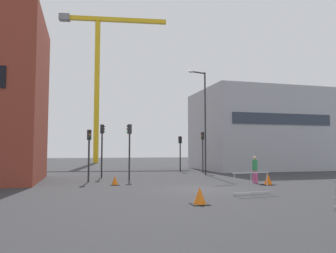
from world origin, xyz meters
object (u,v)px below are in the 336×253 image
at_px(traffic_light_median, 129,142).
at_px(traffic_light_far, 203,145).
at_px(traffic_light_near, 102,142).
at_px(pedestrian_walking, 255,167).
at_px(construction_crane, 100,65).
at_px(streetlamp_tall, 204,115).
at_px(traffic_cone_orange, 268,180).
at_px(traffic_cone_striped, 115,181).
at_px(traffic_light_crosswalk, 89,146).
at_px(traffic_cone_on_verge, 200,196).
at_px(traffic_light_island, 180,148).

relative_size(traffic_light_median, traffic_light_far, 1.04).
bearing_deg(traffic_light_near, pedestrian_walking, -37.23).
distance_m(construction_crane, traffic_light_median, 36.26).
bearing_deg(streetlamp_tall, traffic_cone_orange, -84.01).
xyz_separation_m(traffic_cone_orange, traffic_cone_striped, (-9.15, 2.28, -0.07)).
bearing_deg(streetlamp_tall, traffic_light_median, -157.77).
distance_m(streetlamp_tall, pedestrian_walking, 8.54).
bearing_deg(traffic_light_near, traffic_cone_orange, -40.60).
distance_m(traffic_light_crosswalk, traffic_light_near, 3.63).
xyz_separation_m(traffic_light_median, traffic_cone_striped, (-1.37, -3.45, -2.44)).
height_order(traffic_light_near, pedestrian_walking, traffic_light_near).
relative_size(construction_crane, traffic_light_near, 6.18).
relative_size(traffic_light_crosswalk, traffic_cone_on_verge, 5.14).
bearing_deg(streetlamp_tall, traffic_light_crosswalk, -158.93).
bearing_deg(traffic_light_island, traffic_cone_on_verge, -104.90).
height_order(traffic_light_near, traffic_cone_on_verge, traffic_light_near).
relative_size(traffic_light_median, traffic_cone_on_verge, 5.87).
distance_m(construction_crane, traffic_cone_on_verge, 47.93).
height_order(traffic_cone_orange, traffic_cone_striped, traffic_cone_orange).
bearing_deg(traffic_cone_striped, streetlamp_tall, 37.21).
bearing_deg(traffic_light_crosswalk, traffic_cone_striped, -58.66).
height_order(traffic_light_median, traffic_light_far, traffic_light_median).
relative_size(traffic_light_median, traffic_cone_orange, 5.80).
distance_m(traffic_light_median, pedestrian_walking, 9.00).
height_order(traffic_light_far, traffic_cone_striped, traffic_light_far).
relative_size(traffic_light_median, traffic_cone_striped, 7.19).
xyz_separation_m(traffic_light_median, traffic_light_far, (7.88, 5.67, -0.10)).
distance_m(construction_crane, traffic_light_island, 29.81).
xyz_separation_m(traffic_light_crosswalk, traffic_light_far, (10.77, 6.62, 0.21)).
xyz_separation_m(traffic_light_island, traffic_cone_striped, (-7.76, -11.69, -2.16)).
distance_m(streetlamp_tall, traffic_light_crosswalk, 10.84).
height_order(streetlamp_tall, traffic_light_near, streetlamp_tall).
relative_size(construction_crane, traffic_light_far, 6.65).
xyz_separation_m(traffic_cone_on_verge, traffic_cone_striped, (-2.49, 8.14, -0.06)).
bearing_deg(traffic_light_near, traffic_light_far, 18.19).
relative_size(traffic_light_crosswalk, pedestrian_walking, 2.03).
bearing_deg(traffic_cone_striped, construction_crane, 88.65).
relative_size(streetlamp_tall, traffic_light_near, 2.16).
bearing_deg(construction_crane, traffic_light_island, -74.63).
distance_m(pedestrian_walking, traffic_cone_striped, 9.01).
bearing_deg(traffic_cone_striped, traffic_light_near, 94.28).
bearing_deg(traffic_light_crosswalk, pedestrian_walking, -19.37).
height_order(traffic_light_median, traffic_cone_orange, traffic_light_median).
bearing_deg(streetlamp_tall, traffic_light_near, -177.84).
height_order(construction_crane, traffic_cone_orange, construction_crane).
bearing_deg(traffic_light_median, traffic_light_far, 35.75).
distance_m(construction_crane, traffic_cone_orange, 43.26).
bearing_deg(traffic_cone_on_verge, streetlamp_tall, 68.19).
height_order(streetlamp_tall, traffic_light_crosswalk, streetlamp_tall).
xyz_separation_m(pedestrian_walking, traffic_cone_striped, (-8.90, 1.17, -0.76)).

